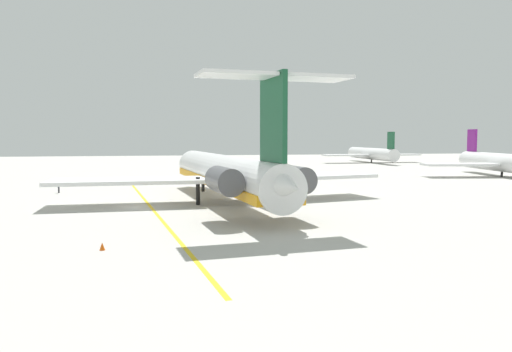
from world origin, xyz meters
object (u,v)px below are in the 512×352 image
at_px(airliner_far_left, 370,154).
at_px(airliner_mid_left, 505,163).
at_px(main_jetliner, 226,173).
at_px(safety_cone_nose, 102,246).
at_px(ground_crew_near_nose, 59,185).

relative_size(airliner_far_left, airliner_mid_left, 0.97).
xyz_separation_m(main_jetliner, safety_cone_nose, (22.57, -11.84, -3.40)).
bearing_deg(airliner_mid_left, safety_cone_nose, -45.95).
relative_size(main_jetliner, airliner_far_left, 1.48).
height_order(airliner_far_left, safety_cone_nose, airliner_far_left).
height_order(main_jetliner, airliner_mid_left, main_jetliner).
relative_size(airliner_mid_left, safety_cone_nose, 58.73).
bearing_deg(airliner_mid_left, main_jetliner, -55.97).
relative_size(airliner_mid_left, ground_crew_near_nose, 18.74).
distance_m(airliner_far_left, ground_crew_near_nose, 104.66).
distance_m(airliner_far_left, airliner_mid_left, 57.12).
height_order(ground_crew_near_nose, safety_cone_nose, ground_crew_near_nose).
bearing_deg(ground_crew_near_nose, safety_cone_nose, -141.11).
distance_m(main_jetliner, safety_cone_nose, 25.71).
bearing_deg(airliner_far_left, main_jetliner, 146.17).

